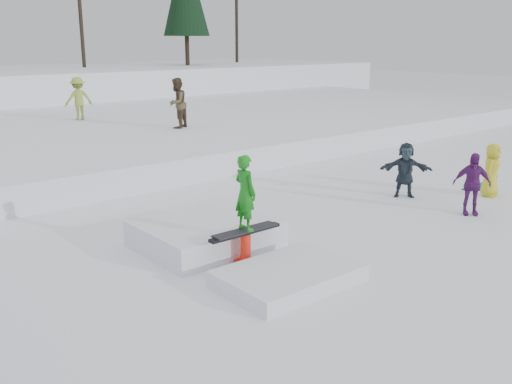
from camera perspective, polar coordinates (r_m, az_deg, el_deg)
ground at (r=10.36m, az=5.05°, el=-8.56°), size 120.00×120.00×0.00m
snow_midrise at (r=23.95m, az=-23.14°, el=4.81°), size 50.00×18.00×0.80m
walker_olive at (r=22.47m, az=-7.91°, el=8.79°), size 1.18×1.10×1.93m
walker_ygreen at (r=25.76m, az=-17.34°, el=8.90°), size 1.24×0.81×1.81m
spectator_purple at (r=14.69m, az=20.77°, el=0.76°), size 0.89×0.91×1.53m
spectator_yellow at (r=16.66m, az=22.48°, el=2.04°), size 0.81×0.65×1.45m
spectator_dark at (r=15.84m, az=14.71°, el=2.14°), size 1.26×1.30×1.48m
loose_board_teal at (r=17.75m, az=21.35°, el=0.53°), size 1.41×0.31×0.03m
jib_rail_feature at (r=11.25m, az=-2.92°, el=-4.90°), size 2.60×4.40×2.11m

